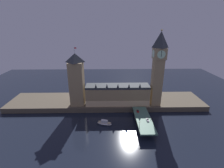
{
  "coord_description": "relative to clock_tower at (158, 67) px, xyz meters",
  "views": [
    {
      "loc": [
        3.22,
        -132.81,
        86.71
      ],
      "look_at": [
        6.21,
        20.0,
        31.48
      ],
      "focal_mm": 26.0,
      "sensor_mm": 36.0,
      "label": 1
    }
  ],
  "objects": [
    {
      "name": "car_southbound_lead",
      "position": [
        -15.7,
        -35.0,
        -39.54
      ],
      "size": [
        2.06,
        4.48,
        1.4
      ],
      "color": "white",
      "rests_on": "bridge"
    },
    {
      "name": "bridge",
      "position": [
        -18.74,
        -31.54,
        -42.25
      ],
      "size": [
        13.81,
        46.0,
        6.71
      ],
      "color": "#4C7560",
      "rests_on": "ground_plane"
    },
    {
      "name": "ground_plane",
      "position": [
        -53.19,
        -26.54,
        -46.91
      ],
      "size": [
        400.0,
        400.0,
        0.0
      ],
      "primitive_type": "plane",
      "color": "black"
    },
    {
      "name": "pedestrian_near_rail",
      "position": [
        -24.82,
        -44.53,
        -39.32
      ],
      "size": [
        0.38,
        0.38,
        1.67
      ],
      "color": "black",
      "rests_on": "bridge"
    },
    {
      "name": "victoria_tower",
      "position": [
        -83.86,
        2.14,
        -13.44
      ],
      "size": [
        14.65,
        14.65,
        61.29
      ],
      "color": "#9E845B",
      "rests_on": "embankment"
    },
    {
      "name": "car_northbound_lead",
      "position": [
        -21.78,
        -18.87,
        -39.56
      ],
      "size": [
        1.92,
        4.69,
        1.35
      ],
      "color": "red",
      "rests_on": "bridge"
    },
    {
      "name": "street_lamp_far",
      "position": [
        -25.22,
        -16.82,
        -36.02
      ],
      "size": [
        1.34,
        0.6,
        6.67
      ],
      "color": "#2D3333",
      "rests_on": "bridge"
    },
    {
      "name": "parliament_hall",
      "position": [
        -40.86,
        2.36,
        -30.69
      ],
      "size": [
        67.77,
        17.15,
        25.33
      ],
      "color": "#9E845B",
      "rests_on": "embankment"
    },
    {
      "name": "embankment",
      "position": [
        -53.19,
        12.46,
        -44.07
      ],
      "size": [
        220.0,
        42.0,
        5.67
      ],
      "color": "brown",
      "rests_on": "ground_plane"
    },
    {
      "name": "clock_tower",
      "position": [
        0.0,
        0.0,
        0.0
      ],
      "size": [
        12.39,
        12.5,
        77.85
      ],
      "color": "#9E845B",
      "rests_on": "embankment"
    },
    {
      "name": "pedestrian_mid_walk",
      "position": [
        -12.67,
        -34.34,
        -39.37
      ],
      "size": [
        0.38,
        0.38,
        1.57
      ],
      "color": "black",
      "rests_on": "bridge"
    },
    {
      "name": "street_lamp_near",
      "position": [
        -25.22,
        -46.26,
        -36.16
      ],
      "size": [
        1.34,
        0.6,
        6.45
      ],
      "color": "#2D3333",
      "rests_on": "bridge"
    },
    {
      "name": "boat_upstream",
      "position": [
        -54.47,
        -30.48,
        -45.17
      ],
      "size": [
        14.19,
        7.71,
        4.77
      ],
      "color": "white",
      "rests_on": "ground_plane"
    }
  ]
}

